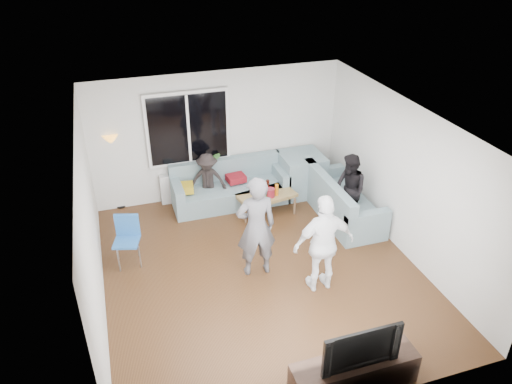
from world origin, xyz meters
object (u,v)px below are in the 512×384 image
object	(u,v)px
coffee_table	(266,203)
player_left	(256,227)
side_chair	(127,242)
player_right	(324,244)
sofa_back_section	(230,184)
floor_lamp	(116,172)
spectator_right	(349,190)
sofa_right_section	(344,197)
spectator_back	(208,180)
tv_console	(354,373)
television	(358,344)

from	to	relation	value
coffee_table	player_left	xyz separation A→B (m)	(-0.76, -1.71, 0.67)
side_chair	player_right	bearing A→B (deg)	-11.94
sofa_back_section	floor_lamp	world-z (taller)	floor_lamp
spectator_right	sofa_right_section	bearing A→B (deg)	175.63
sofa_right_section	coffee_table	size ratio (longest dim) A/B	1.82
spectator_right	spectator_back	xyz separation A→B (m)	(-2.37, 1.38, -0.12)
player_left	spectator_back	distance (m)	2.33
player_left	spectator_back	size ratio (longest dim) A/B	1.53
coffee_table	spectator_back	xyz separation A→B (m)	(-1.02, 0.58, 0.37)
tv_console	television	xyz separation A→B (m)	(0.00, 0.00, 0.51)
sofa_right_section	tv_console	bearing A→B (deg)	155.36
side_chair	spectator_back	xyz separation A→B (m)	(1.70, 1.43, 0.14)
coffee_table	spectator_right	size ratio (longest dim) A/B	0.80
spectator_back	television	distance (m)	4.86
player_left	tv_console	distance (m)	2.63
spectator_right	spectator_back	size ratio (longest dim) A/B	1.21
player_right	sofa_back_section	bearing A→B (deg)	-75.99
tv_console	player_right	bearing A→B (deg)	77.79
coffee_table	player_left	world-z (taller)	player_left
player_left	spectator_right	bearing A→B (deg)	-153.20
sofa_right_section	player_left	world-z (taller)	player_left
spectator_right	floor_lamp	bearing A→B (deg)	-119.20
tv_console	television	world-z (taller)	television
sofa_right_section	side_chair	size ratio (longest dim) A/B	2.33
player_right	spectator_back	distance (m)	3.17
television	side_chair	bearing A→B (deg)	125.69
sofa_right_section	spectator_back	bearing A→B (deg)	63.21
side_chair	spectator_right	xyz separation A→B (m)	(4.07, 0.06, 0.26)
sofa_back_section	tv_console	distance (m)	4.78
player_right	television	bearing A→B (deg)	78.76
side_chair	player_left	distance (m)	2.19
sofa_right_section	player_left	distance (m)	2.42
sofa_back_section	side_chair	world-z (taller)	side_chair
player_left	spectator_back	bearing A→B (deg)	-80.07
floor_lamp	spectator_right	bearing A→B (deg)	-24.83
sofa_right_section	player_right	distance (m)	2.19
spectator_right	tv_console	world-z (taller)	spectator_right
coffee_table	television	distance (m)	4.26
spectator_right	spectator_back	distance (m)	2.75
sofa_back_section	floor_lamp	xyz separation A→B (m)	(-2.14, 0.54, 0.36)
sofa_right_section	side_chair	distance (m)	4.08
coffee_table	spectator_right	distance (m)	1.64
sofa_back_section	sofa_right_section	size ratio (longest dim) A/B	1.15
sofa_right_section	coffee_table	bearing A→B (deg)	65.50
coffee_table	tv_console	size ratio (longest dim) A/B	0.69
floor_lamp	spectator_back	xyz separation A→B (m)	(1.70, -0.51, -0.21)
floor_lamp	player_left	world-z (taller)	player_left
floor_lamp	tv_console	distance (m)	5.86
spectator_back	tv_console	size ratio (longest dim) A/B	0.71
sofa_back_section	spectator_back	world-z (taller)	spectator_back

